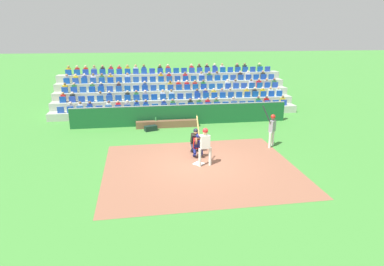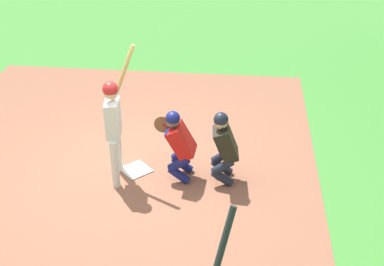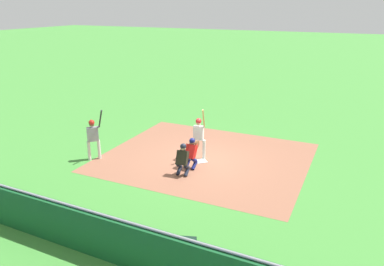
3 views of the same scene
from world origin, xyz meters
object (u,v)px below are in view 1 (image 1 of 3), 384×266
home_plate_marker (199,164)px  batter_at_plate (205,143)px  catcher_crouching (198,144)px  equipment_duffel_bag (151,128)px  on_deck_batter (272,127)px  dugout_bench (167,124)px  water_bottle_on_bench (156,119)px  home_plate_umpire (195,139)px

home_plate_marker → batter_at_plate: 1.15m
home_plate_marker → batter_at_plate: size_ratio=0.19×
batter_at_plate → catcher_crouching: 1.10m
equipment_duffel_bag → on_deck_batter: 7.35m
on_deck_batter → equipment_duffel_bag: bearing=-32.2°
home_plate_marker → equipment_duffel_bag: bearing=-70.4°
dugout_bench → on_deck_batter: on_deck_batter is taller
home_plate_marker → on_deck_batter: size_ratio=0.19×
home_plate_marker → dugout_bench: dugout_bench is taller
water_bottle_on_bench → equipment_duffel_bag: water_bottle_on_bench is taller
catcher_crouching → dugout_bench: (1.04, -5.50, -0.49)m
home_plate_umpire → on_deck_batter: 4.10m
catcher_crouching → water_bottle_on_bench: bearing=-72.5°
home_plate_umpire → water_bottle_on_bench: home_plate_umpire is taller
catcher_crouching → home_plate_umpire: (-0.01, -0.75, -0.00)m
home_plate_marker → equipment_duffel_bag: equipment_duffel_bag is taller
water_bottle_on_bench → home_plate_umpire: bearing=110.1°
dugout_bench → batter_at_plate: bearing=100.3°
catcher_crouching → dugout_bench: 5.62m
equipment_duffel_bag → dugout_bench: bearing=-169.0°
catcher_crouching → equipment_duffel_bag: size_ratio=1.71×
batter_at_plate → home_plate_umpire: (0.14, -1.76, -0.41)m
batter_at_plate → home_plate_umpire: size_ratio=1.76×
water_bottle_on_bench → home_plate_marker: bearing=104.8°
batter_at_plate → water_bottle_on_bench: (1.90, -6.56, -0.56)m
home_plate_umpire → catcher_crouching: bearing=89.3°
catcher_crouching → home_plate_marker: bearing=84.1°
home_plate_marker → equipment_duffel_bag: 6.00m
water_bottle_on_bench → on_deck_batter: (-5.83, 4.54, 0.54)m
equipment_duffel_bag → home_plate_umpire: bearing=97.8°
home_plate_marker → batter_at_plate: (-0.23, 0.25, 1.10)m
home_plate_umpire → on_deck_batter: size_ratio=0.58×
batter_at_plate → dugout_bench: bearing=-79.7°
batter_at_plate → catcher_crouching: batter_at_plate is taller
on_deck_batter → batter_at_plate: bearing=27.2°
catcher_crouching → on_deck_batter: (-4.08, -1.01, 0.39)m
catcher_crouching → water_bottle_on_bench: 5.82m
home_plate_umpire → water_bottle_on_bench: bearing=-69.9°
dugout_bench → home_plate_umpire: bearing=102.4°
batter_at_plate → water_bottle_on_bench: 6.85m
batter_at_plate → dugout_bench: (1.19, -6.51, -0.90)m
water_bottle_on_bench → on_deck_batter: bearing=142.1°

